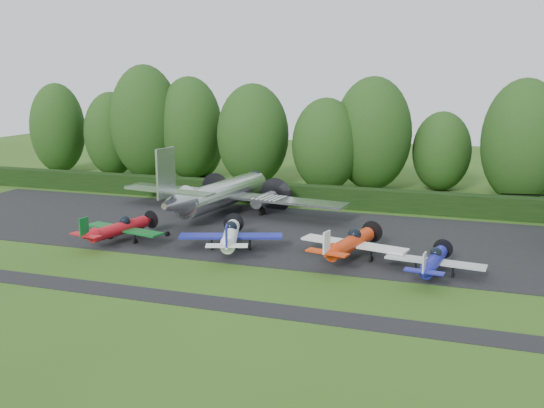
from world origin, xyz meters
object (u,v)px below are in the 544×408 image
(transport_plane, at_px, (222,193))
(light_plane_orange, at_px, (351,243))
(light_plane_red, at_px, (120,228))
(light_plane_white, at_px, (231,235))
(light_plane_blue, at_px, (434,261))

(transport_plane, relative_size, light_plane_orange, 2.85)
(transport_plane, distance_m, light_plane_red, 11.65)
(light_plane_red, distance_m, light_plane_white, 8.93)
(transport_plane, distance_m, light_plane_orange, 16.95)
(light_plane_red, xyz_separation_m, light_plane_white, (8.92, 0.50, 0.08))
(light_plane_red, height_order, light_plane_orange, light_plane_orange)
(light_plane_white, relative_size, light_plane_blue, 1.19)
(transport_plane, xyz_separation_m, light_plane_orange, (13.77, -9.86, -0.82))
(light_plane_orange, bearing_deg, light_plane_white, 170.99)
(light_plane_red, bearing_deg, transport_plane, 58.37)
(light_plane_red, bearing_deg, light_plane_orange, -8.88)
(light_plane_white, xyz_separation_m, light_plane_blue, (14.33, -1.11, -0.19))
(transport_plane, bearing_deg, light_plane_blue, -38.89)
(light_plane_blue, bearing_deg, light_plane_red, 171.45)
(light_plane_orange, relative_size, light_plane_blue, 1.21)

